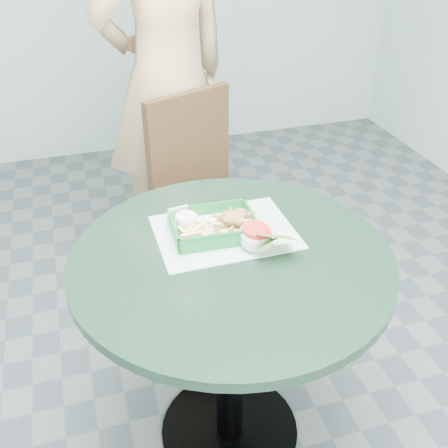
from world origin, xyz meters
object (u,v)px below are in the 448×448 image
object	(u,v)px
crab_sandwich	(234,225)
sauce_ramekin	(187,226)
diner_person	(164,28)
food_basket	(214,234)
cafe_table	(231,307)
dining_chair	(196,191)

from	to	relation	value
crab_sandwich	sauce_ramekin	size ratio (longest dim) A/B	1.84
diner_person	food_basket	bearing A→B (deg)	63.48
cafe_table	crab_sandwich	world-z (taller)	crab_sandwich
cafe_table	sauce_ramekin	bearing A→B (deg)	126.64
food_basket	cafe_table	bearing A→B (deg)	-81.84
dining_chair	crab_sandwich	world-z (taller)	dining_chair
sauce_ramekin	diner_person	bearing A→B (deg)	80.88
dining_chair	sauce_ramekin	bearing A→B (deg)	-127.69
cafe_table	sauce_ramekin	distance (m)	0.27
diner_person	crab_sandwich	bearing A→B (deg)	66.70
dining_chair	food_basket	xyz separation A→B (m)	(-0.11, -0.67, 0.23)
cafe_table	dining_chair	distance (m)	0.79
dining_chair	cafe_table	bearing A→B (deg)	-118.66
cafe_table	crab_sandwich	xyz separation A→B (m)	(0.04, 0.09, 0.22)
diner_person	food_basket	world-z (taller)	diner_person
dining_chair	sauce_ramekin	distance (m)	0.74
diner_person	food_basket	xyz separation A→B (m)	(-0.08, -1.00, -0.36)
food_basket	crab_sandwich	bearing A→B (deg)	-18.89
food_basket	crab_sandwich	xyz separation A→B (m)	(0.06, -0.02, 0.03)
diner_person	crab_sandwich	world-z (taller)	diner_person
cafe_table	dining_chair	xyz separation A→B (m)	(0.10, 0.79, -0.05)
sauce_ramekin	crab_sandwich	bearing A→B (deg)	-13.08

